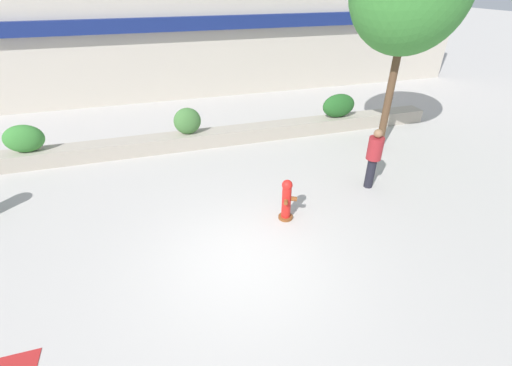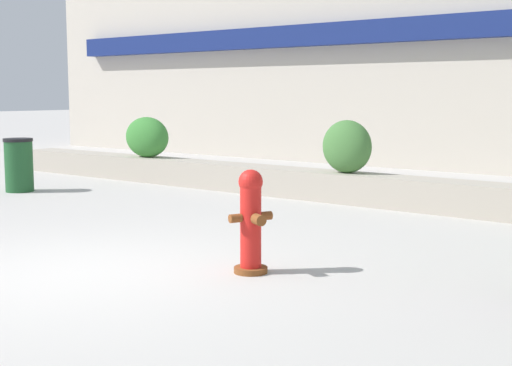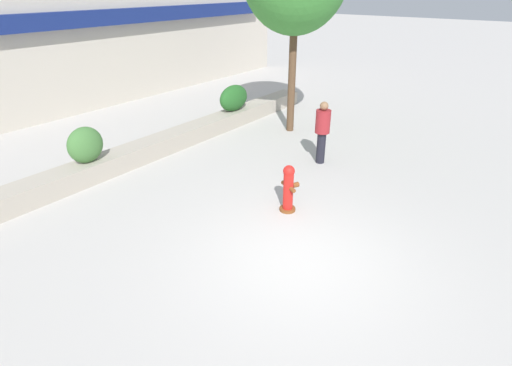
{
  "view_description": "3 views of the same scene",
  "coord_description": "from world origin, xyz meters",
  "px_view_note": "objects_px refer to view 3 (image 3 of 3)",
  "views": [
    {
      "loc": [
        -1.27,
        -5.12,
        5.11
      ],
      "look_at": [
        0.88,
        2.04,
        0.6
      ],
      "focal_mm": 24.0,
      "sensor_mm": 36.0,
      "label": 1
    },
    {
      "loc": [
        5.87,
        -4.51,
        1.85
      ],
      "look_at": [
        1.16,
        1.54,
        0.89
      ],
      "focal_mm": 50.0,
      "sensor_mm": 36.0,
      "label": 2
    },
    {
      "loc": [
        -5.13,
        -2.88,
        4.5
      ],
      "look_at": [
        1.32,
        1.99,
        0.45
      ],
      "focal_mm": 28.0,
      "sensor_mm": 36.0,
      "label": 3
    }
  ],
  "objects_px": {
    "hedge_bush_1": "(85,145)",
    "pedestrian": "(322,129)",
    "fire_hydrant": "(288,188)",
    "hedge_bush_2": "(234,98)"
  },
  "relations": [
    {
      "from": "hedge_bush_1",
      "to": "pedestrian",
      "type": "bearing_deg",
      "value": -42.41
    },
    {
      "from": "hedge_bush_1",
      "to": "hedge_bush_2",
      "type": "height_order",
      "value": "hedge_bush_1"
    },
    {
      "from": "fire_hydrant",
      "to": "hedge_bush_2",
      "type": "bearing_deg",
      "value": 50.78
    },
    {
      "from": "fire_hydrant",
      "to": "pedestrian",
      "type": "relative_size",
      "value": 0.62
    },
    {
      "from": "hedge_bush_2",
      "to": "pedestrian",
      "type": "relative_size",
      "value": 0.74
    },
    {
      "from": "hedge_bush_1",
      "to": "pedestrian",
      "type": "height_order",
      "value": "pedestrian"
    },
    {
      "from": "hedge_bush_2",
      "to": "pedestrian",
      "type": "distance_m",
      "value": 4.27
    },
    {
      "from": "hedge_bush_1",
      "to": "fire_hydrant",
      "type": "bearing_deg",
      "value": -70.33
    },
    {
      "from": "hedge_bush_1",
      "to": "pedestrian",
      "type": "xyz_separation_m",
      "value": [
        4.5,
        -4.11,
        0.04
      ]
    },
    {
      "from": "pedestrian",
      "to": "fire_hydrant",
      "type": "bearing_deg",
      "value": -165.38
    }
  ]
}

